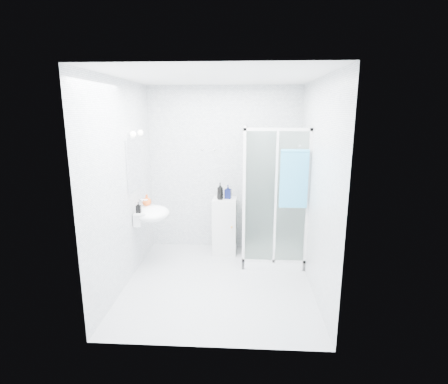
# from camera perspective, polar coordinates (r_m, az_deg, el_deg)

# --- Properties ---
(room) EXTENTS (2.40, 2.60, 2.60)m
(room) POSITION_cam_1_polar(r_m,az_deg,el_deg) (4.32, -0.93, 0.89)
(room) COLOR silver
(room) RESTS_ON ground
(shower_enclosure) EXTENTS (0.90, 0.95, 2.00)m
(shower_enclosure) POSITION_cam_1_polar(r_m,az_deg,el_deg) (5.30, 7.01, -6.48)
(shower_enclosure) COLOR white
(shower_enclosure) RESTS_ON ground
(wall_basin) EXTENTS (0.46, 0.56, 0.35)m
(wall_basin) POSITION_cam_1_polar(r_m,az_deg,el_deg) (5.05, -11.78, -3.49)
(wall_basin) COLOR white
(wall_basin) RESTS_ON ground
(mirror) EXTENTS (0.02, 0.60, 0.70)m
(mirror) POSITION_cam_1_polar(r_m,az_deg,el_deg) (4.95, -14.39, 4.40)
(mirror) COLOR white
(mirror) RESTS_ON room
(vanity_lights) EXTENTS (0.10, 0.40, 0.08)m
(vanity_lights) POSITION_cam_1_polar(r_m,az_deg,el_deg) (4.89, -14.11, 9.27)
(vanity_lights) COLOR silver
(vanity_lights) RESTS_ON room
(wall_hooks) EXTENTS (0.23, 0.06, 0.03)m
(wall_hooks) POSITION_cam_1_polar(r_m,az_deg,el_deg) (5.53, -2.57, 6.93)
(wall_hooks) COLOR silver
(wall_hooks) RESTS_ON room
(storage_cabinet) EXTENTS (0.37, 0.40, 0.89)m
(storage_cabinet) POSITION_cam_1_polar(r_m,az_deg,el_deg) (5.53, 0.11, -5.54)
(storage_cabinet) COLOR silver
(storage_cabinet) RESTS_ON ground
(hand_towel) EXTENTS (0.37, 0.05, 0.78)m
(hand_towel) POSITION_cam_1_polar(r_m,az_deg,el_deg) (4.71, 11.36, 2.33)
(hand_towel) COLOR #3394C4
(hand_towel) RESTS_ON shower_enclosure
(shampoo_bottle_a) EXTENTS (0.10, 0.11, 0.26)m
(shampoo_bottle_a) POSITION_cam_1_polar(r_m,az_deg,el_deg) (5.33, -0.64, 0.14)
(shampoo_bottle_a) COLOR black
(shampoo_bottle_a) RESTS_ON storage_cabinet
(shampoo_bottle_b) EXTENTS (0.11, 0.11, 0.21)m
(shampoo_bottle_b) POSITION_cam_1_polar(r_m,az_deg,el_deg) (5.40, 0.65, 0.06)
(shampoo_bottle_b) COLOR #0A113F
(shampoo_bottle_b) RESTS_ON storage_cabinet
(soap_dispenser_orange) EXTENTS (0.16, 0.16, 0.17)m
(soap_dispenser_orange) POSITION_cam_1_polar(r_m,az_deg,el_deg) (5.20, -12.50, -1.30)
(soap_dispenser_orange) COLOR #DB5419
(soap_dispenser_orange) RESTS_ON wall_basin
(soap_dispenser_black) EXTENTS (0.07, 0.08, 0.15)m
(soap_dispenser_black) POSITION_cam_1_polar(r_m,az_deg,el_deg) (4.88, -13.79, -2.47)
(soap_dispenser_black) COLOR black
(soap_dispenser_black) RESTS_ON wall_basin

